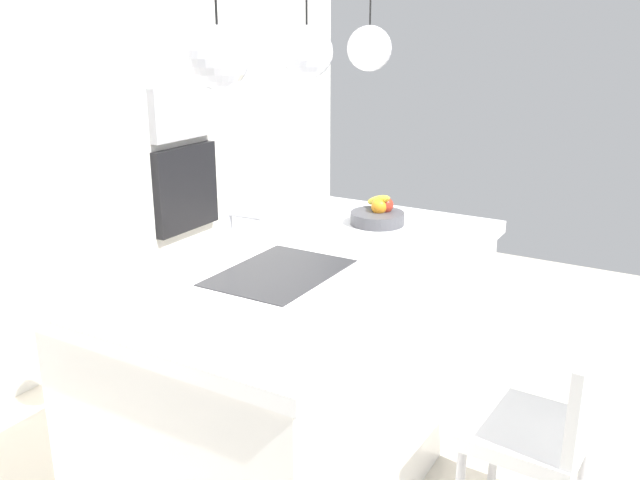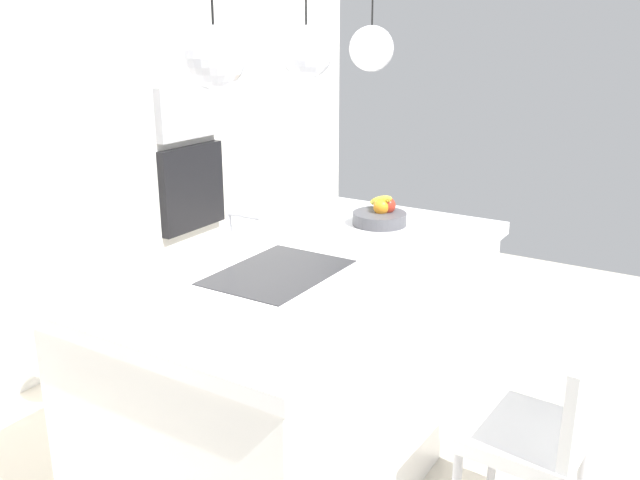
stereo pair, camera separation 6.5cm
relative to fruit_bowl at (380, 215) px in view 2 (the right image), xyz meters
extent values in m
plane|color=beige|center=(-0.61, 0.03, -1.00)|extent=(6.60, 6.60, 0.00)
cube|color=silver|center=(-0.61, 1.68, 0.30)|extent=(6.00, 0.10, 2.60)
cube|color=white|center=(-0.61, 0.03, -0.55)|extent=(1.90, 1.07, 0.89)
cube|color=white|center=(-0.61, 0.03, -0.08)|extent=(1.96, 1.13, 0.06)
cube|color=#2D2D30|center=(-0.82, 0.03, -0.05)|extent=(0.56, 0.40, 0.02)
cylinder|color=silver|center=(-0.82, 0.27, 0.06)|extent=(0.02, 0.02, 0.22)
cylinder|color=silver|center=(-0.82, 0.19, 0.16)|extent=(0.02, 0.16, 0.02)
cylinder|color=#4C4C51|center=(-0.01, 0.00, -0.02)|extent=(0.27, 0.27, 0.06)
sphere|color=#B22D1E|center=(0.03, -0.02, 0.04)|extent=(0.08, 0.08, 0.08)
sphere|color=orange|center=(0.00, 0.00, 0.04)|extent=(0.08, 0.08, 0.08)
ellipsoid|color=yellow|center=(0.04, 0.02, 0.06)|extent=(0.12, 0.18, 0.10)
cube|color=#9E9EA3|center=(0.41, 1.61, 0.36)|extent=(0.54, 0.08, 0.34)
cube|color=black|center=(0.41, 1.61, -0.14)|extent=(0.56, 0.08, 0.56)
cube|color=silver|center=(-0.63, -0.94, -0.56)|extent=(0.47, 0.44, 0.06)
cube|color=silver|center=(-0.64, -1.12, -0.35)|extent=(0.43, 0.06, 0.36)
cylinder|color=#B2B2B7|center=(-0.42, -0.77, -0.79)|extent=(0.04, 0.04, 0.41)
cylinder|color=#B2B2B7|center=(-0.44, -1.12, -0.79)|extent=(0.04, 0.04, 0.41)
sphere|color=silver|center=(-1.15, 0.03, 0.79)|extent=(0.20, 0.20, 0.20)
sphere|color=silver|center=(-0.61, 0.03, 0.79)|extent=(0.20, 0.20, 0.20)
sphere|color=silver|center=(-0.07, 0.03, 0.79)|extent=(0.20, 0.20, 0.20)
camera|label=1|loc=(-2.90, -1.37, 0.88)|focal=37.90mm
camera|label=2|loc=(-2.86, -1.43, 0.88)|focal=37.90mm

